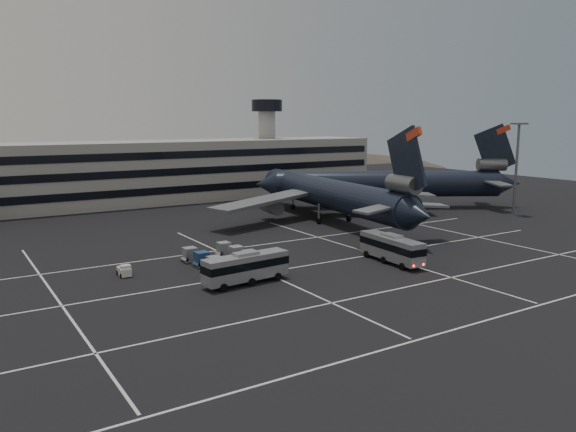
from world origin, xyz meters
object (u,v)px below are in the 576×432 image
object	(u,v)px
trijet_main	(330,194)
bus_near	(391,247)
bus_far	(246,266)
uld_cluster	(219,256)
tug_a	(124,271)

from	to	relation	value
trijet_main	bus_near	size ratio (longest dim) A/B	5.20
bus_far	uld_cluster	distance (m)	10.27
tug_a	trijet_main	bearing A→B (deg)	22.12
bus_near	bus_far	distance (m)	21.08
trijet_main	bus_far	world-z (taller)	trijet_main
trijet_main	bus_near	distance (m)	31.58
trijet_main	uld_cluster	bearing A→B (deg)	-144.11
trijet_main	uld_cluster	size ratio (longest dim) A/B	6.11
trijet_main	bus_far	bearing A→B (deg)	-133.08
bus_far	uld_cluster	size ratio (longest dim) A/B	1.15
trijet_main	bus_far	xyz separation A→B (m)	(-32.48, -27.57, -3.19)
uld_cluster	bus_near	bearing A→B (deg)	-31.00
bus_near	tug_a	bearing A→B (deg)	162.83
tug_a	uld_cluster	bearing A→B (deg)	-1.66
bus_near	tug_a	distance (m)	34.45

